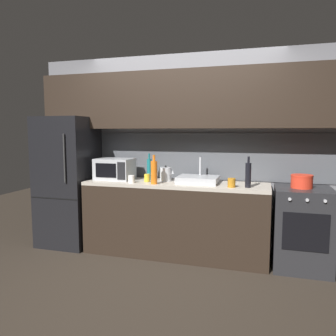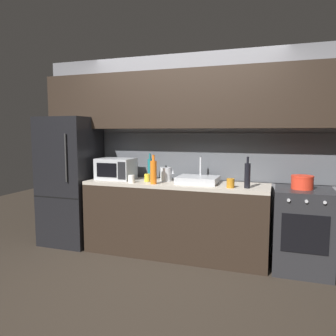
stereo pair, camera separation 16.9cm
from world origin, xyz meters
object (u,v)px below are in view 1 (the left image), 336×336
(wine_bottle_orange, at_px, (154,172))
(mug_white, at_px, (131,179))
(wine_bottle_teal, at_px, (149,169))
(microwave, at_px, (115,169))
(wine_bottle_dark, at_px, (248,175))
(kettle, at_px, (166,174))
(oven_range, at_px, (302,228))
(cooking_pot, at_px, (302,181))
(mug_amber, at_px, (232,183))
(mug_yellow, at_px, (147,178))
(refrigerator, at_px, (68,181))

(wine_bottle_orange, height_order, mug_white, wine_bottle_orange)
(wine_bottle_teal, bearing_deg, microwave, -167.45)
(wine_bottle_dark, height_order, wine_bottle_teal, wine_bottle_dark)
(microwave, height_order, wine_bottle_dark, wine_bottle_dark)
(microwave, relative_size, kettle, 2.35)
(oven_range, xyz_separation_m, kettle, (-1.59, 0.07, 0.54))
(wine_bottle_teal, bearing_deg, oven_range, -3.64)
(mug_white, bearing_deg, cooking_pot, 5.67)
(wine_bottle_orange, bearing_deg, cooking_pot, 6.87)
(mug_amber, bearing_deg, cooking_pot, 13.11)
(kettle, distance_m, mug_amber, 0.86)
(cooking_pot, bearing_deg, mug_amber, -166.89)
(mug_amber, xyz_separation_m, cooking_pot, (0.74, 0.17, 0.02))
(oven_range, xyz_separation_m, wine_bottle_orange, (-1.66, -0.20, 0.59))
(microwave, height_order, mug_white, microwave)
(wine_bottle_dark, xyz_separation_m, wine_bottle_orange, (-1.07, -0.06, 0.00))
(wine_bottle_orange, xyz_separation_m, mug_amber, (0.89, 0.02, -0.09))
(oven_range, relative_size, microwave, 1.96)
(wine_bottle_orange, xyz_separation_m, mug_white, (-0.29, 0.01, -0.10))
(microwave, height_order, mug_amber, microwave)
(oven_range, distance_m, wine_bottle_orange, 1.77)
(wine_bottle_dark, distance_m, mug_yellow, 1.22)
(refrigerator, xyz_separation_m, oven_range, (2.94, -0.00, -0.40))
(refrigerator, height_order, wine_bottle_teal, refrigerator)
(kettle, relative_size, mug_white, 2.13)
(refrigerator, bearing_deg, mug_white, -10.85)
(oven_range, xyz_separation_m, cooking_pot, (-0.03, 0.00, 0.52))
(kettle, relative_size, mug_amber, 1.94)
(wine_bottle_orange, distance_m, wine_bottle_teal, 0.36)
(microwave, xyz_separation_m, wine_bottle_teal, (0.43, 0.10, 0.00))
(refrigerator, height_order, cooking_pot, refrigerator)
(wine_bottle_dark, relative_size, mug_amber, 3.39)
(wine_bottle_orange, height_order, mug_yellow, wine_bottle_orange)
(mug_white, bearing_deg, wine_bottle_orange, -1.20)
(refrigerator, height_order, mug_white, refrigerator)
(mug_yellow, bearing_deg, microwave, 171.57)
(mug_white, bearing_deg, refrigerator, 169.15)
(refrigerator, distance_m, wine_bottle_teal, 1.14)
(refrigerator, xyz_separation_m, microwave, (0.68, 0.02, 0.18))
(wine_bottle_orange, bearing_deg, refrigerator, 171.29)
(oven_range, bearing_deg, mug_white, -174.45)
(cooking_pot, bearing_deg, mug_yellow, -178.37)
(microwave, bearing_deg, mug_yellow, -8.43)
(mug_amber, bearing_deg, wine_bottle_orange, -178.42)
(wine_bottle_teal, distance_m, mug_white, 0.34)
(microwave, relative_size, mug_amber, 4.55)
(wine_bottle_dark, bearing_deg, cooking_pot, 13.61)
(oven_range, xyz_separation_m, wine_bottle_dark, (-0.59, -0.14, 0.59))
(kettle, relative_size, wine_bottle_orange, 0.57)
(kettle, relative_size, wine_bottle_dark, 0.57)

